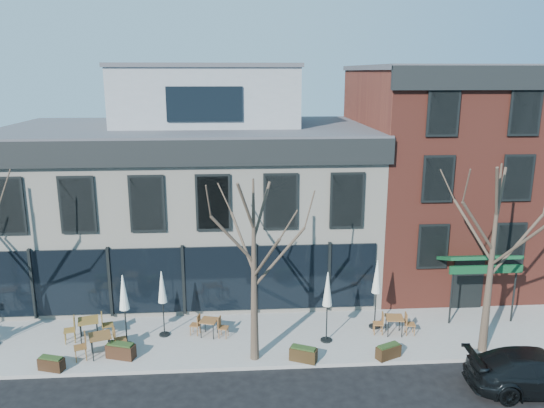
{
  "coord_description": "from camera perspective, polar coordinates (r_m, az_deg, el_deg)",
  "views": [
    {
      "loc": [
        2.41,
        -22.21,
        10.85
      ],
      "look_at": [
        4.07,
        2.0,
        4.78
      ],
      "focal_mm": 35.0,
      "sensor_mm": 36.0,
      "label": 1
    }
  ],
  "objects": [
    {
      "name": "ground",
      "position": [
        24.83,
        -9.3,
        -12.06
      ],
      "size": [
        120.0,
        120.0,
        0.0
      ],
      "primitive_type": "plane",
      "color": "black",
      "rests_on": "ground"
    },
    {
      "name": "sidewalk_front",
      "position": [
        22.78,
        -1.39,
        -14.18
      ],
      "size": [
        33.5,
        4.7,
        0.15
      ],
      "primitive_type": "cube",
      "color": "gray",
      "rests_on": "ground"
    },
    {
      "name": "corner_building",
      "position": [
        28.05,
        -8.61,
        1.27
      ],
      "size": [
        18.39,
        10.39,
        11.1
      ],
      "color": "beige",
      "rests_on": "ground"
    },
    {
      "name": "red_brick_building",
      "position": [
        29.64,
        17.11,
        3.29
      ],
      "size": [
        8.2,
        11.78,
        11.18
      ],
      "color": "maroon",
      "rests_on": "ground"
    },
    {
      "name": "tree_mid",
      "position": [
        19.63,
        -1.92,
        -7.03
      ],
      "size": [
        3.5,
        3.55,
        7.04
      ],
      "color": "#382B21",
      "rests_on": "sidewalk_front"
    },
    {
      "name": "tree_right",
      "position": [
        21.77,
        22.6,
        -5.35
      ],
      "size": [
        3.72,
        3.77,
        7.48
      ],
      "color": "#382B21",
      "rests_on": "sidewalk_front"
    },
    {
      "name": "parked_sedan",
      "position": [
        21.42,
        26.8,
        -15.81
      ],
      "size": [
        5.08,
        2.29,
        1.44
      ],
      "primitive_type": "imported",
      "rotation": [
        0.0,
        0.0,
        1.52
      ],
      "color": "black",
      "rests_on": "ground"
    },
    {
      "name": "cafe_set_1",
      "position": [
        23.51,
        -19.11,
        -12.39
      ],
      "size": [
        2.04,
        0.99,
        1.05
      ],
      "color": "brown",
      "rests_on": "sidewalk_front"
    },
    {
      "name": "cafe_set_2",
      "position": [
        22.13,
        -17.97,
        -14.01
      ],
      "size": [
        2.05,
        1.12,
        1.05
      ],
      "color": "brown",
      "rests_on": "sidewalk_front"
    },
    {
      "name": "cafe_set_3",
      "position": [
        22.72,
        -6.79,
        -12.87
      ],
      "size": [
        1.7,
        0.85,
        0.87
      ],
      "color": "brown",
      "rests_on": "sidewalk_front"
    },
    {
      "name": "cafe_set_5",
      "position": [
        23.26,
        13.0,
        -12.4
      ],
      "size": [
        1.81,
        0.79,
        0.94
      ],
      "color": "brown",
      "rests_on": "sidewalk_front"
    },
    {
      "name": "umbrella_1",
      "position": [
        21.88,
        -15.66,
        -9.56
      ],
      "size": [
        0.48,
        0.48,
        3.02
      ],
      "color": "black",
      "rests_on": "sidewalk_front"
    },
    {
      "name": "umbrella_2",
      "position": [
        22.4,
        -11.73,
        -9.1
      ],
      "size": [
        0.45,
        0.45,
        2.84
      ],
      "color": "black",
      "rests_on": "sidewalk_front"
    },
    {
      "name": "umbrella_3",
      "position": [
        21.58,
        5.99,
        -9.5
      ],
      "size": [
        0.48,
        0.48,
        2.98
      ],
      "color": "black",
      "rests_on": "sidewalk_front"
    },
    {
      "name": "umbrella_4",
      "position": [
        22.98,
        11.2,
        -8.06
      ],
      "size": [
        0.49,
        0.49,
        3.06
      ],
      "color": "black",
      "rests_on": "sidewalk_front"
    },
    {
      "name": "planter_0",
      "position": [
        21.94,
        -22.64,
        -15.54
      ],
      "size": [
        1.01,
        0.64,
        0.52
      ],
      "color": "black",
      "rests_on": "sidewalk_front"
    },
    {
      "name": "planter_1",
      "position": [
        21.88,
        -15.95,
        -14.91
      ],
      "size": [
        1.17,
        0.75,
        0.61
      ],
      "color": "#311C10",
      "rests_on": "sidewalk_front"
    },
    {
      "name": "planter_2",
      "position": [
        20.94,
        3.39,
        -15.8
      ],
      "size": [
        1.1,
        0.8,
        0.57
      ],
      "color": "#312210",
      "rests_on": "sidewalk_front"
    },
    {
      "name": "planter_3",
      "position": [
        21.58,
        12.4,
        -15.2
      ],
      "size": [
        1.05,
        0.77,
        0.55
      ],
      "color": "black",
      "rests_on": "sidewalk_front"
    }
  ]
}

